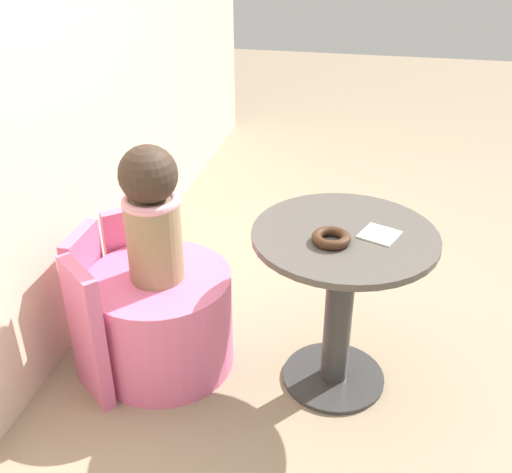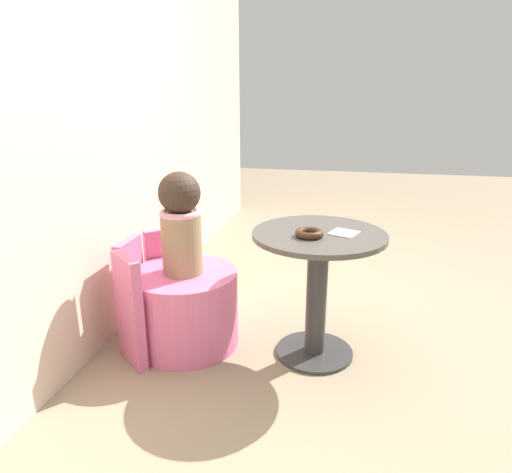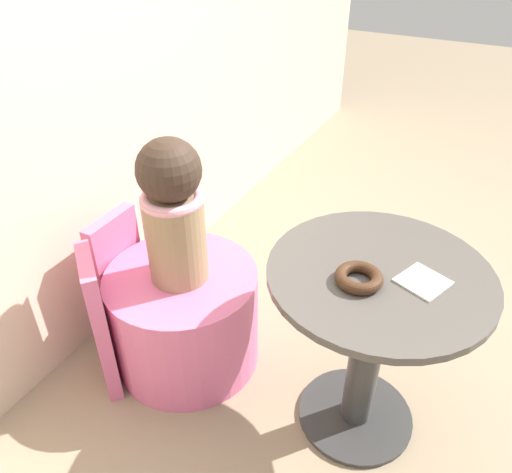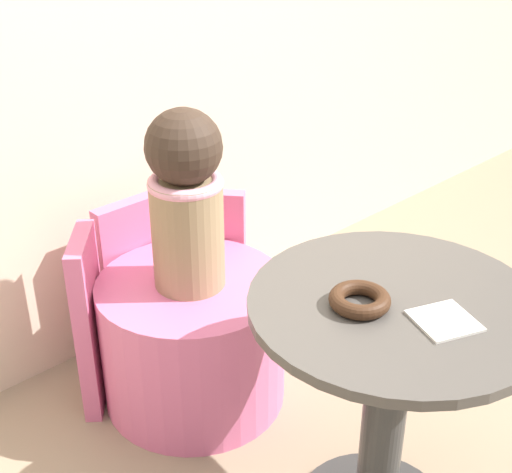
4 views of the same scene
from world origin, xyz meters
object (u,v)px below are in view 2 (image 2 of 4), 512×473
round_table (317,273)px  tub_chair (185,308)px  donut (309,233)px  child_figure (181,222)px

round_table → tub_chair: bearing=92.9°
tub_chair → donut: 0.81m
donut → tub_chair: bearing=86.3°
tub_chair → donut: donut is taller
round_table → child_figure: size_ratio=1.26×
round_table → child_figure: (-0.03, 0.69, 0.23)m
child_figure → round_table: bearing=-87.1°
child_figure → donut: 0.65m
round_table → child_figure: child_figure is taller
donut → round_table: bearing=-28.0°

